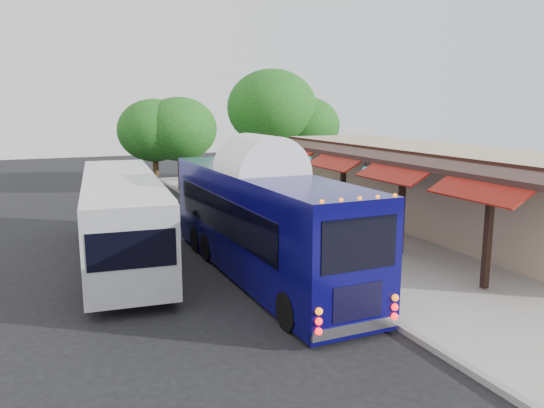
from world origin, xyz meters
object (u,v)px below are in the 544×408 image
ped_a (360,242)px  ped_b (382,239)px  ped_d (261,191)px  city_bus (122,214)px  coach_bus (261,217)px  ped_c (234,191)px  sign_board (377,219)px

ped_a → ped_b: bearing=-22.5°
ped_b → ped_d: (0.54, 11.92, -0.17)m
city_bus → coach_bus: bearing=-36.7°
coach_bus → ped_c: 10.62m
ped_d → city_bus: bearing=58.9°
ped_a → city_bus: bearing=144.0°
ped_b → ped_d: size_ratio=1.22×
ped_c → ped_d: bearing=174.9°
coach_bus → sign_board: 6.46m
coach_bus → ped_a: (3.18, -0.89, -0.95)m
coach_bus → city_bus: 5.20m
ped_a → ped_d: (1.23, 11.69, -0.08)m
coach_bus → ped_a: size_ratio=6.72×
coach_bus → ped_a: coach_bus is taller
city_bus → ped_b: (7.74, -4.58, -0.60)m
ped_d → ped_a: bearing=101.4°
sign_board → ped_a: bearing=-150.4°
city_bus → ped_c: (6.51, 6.79, -0.59)m
ped_b → ped_d: 11.93m
city_bus → ped_a: bearing=-26.6°
ped_c → coach_bus: bearing=53.1°
ped_a → ped_c: bearing=88.5°
coach_bus → ped_c: size_ratio=6.08×
sign_board → ped_c: bearing=93.9°
ped_a → sign_board: 4.19m
city_bus → ped_d: city_bus is taller
coach_bus → sign_board: bearing=19.6°
ped_d → ped_b: bearing=104.8°
city_bus → sign_board: bearing=-2.0°
ped_b → ped_c: size_ratio=0.99×
coach_bus → sign_board: coach_bus is taller
ped_d → coach_bus: bearing=85.2°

